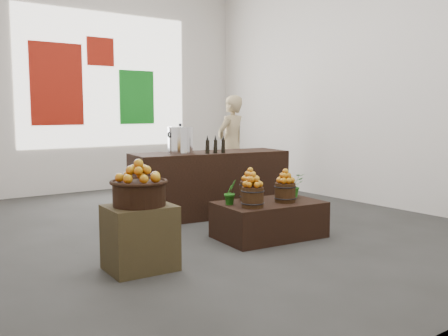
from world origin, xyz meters
TOP-DOWN VIEW (x-y plane):
  - ground at (0.00, 0.00)m, footprint 7.00×7.00m
  - back_wall at (0.00, 3.50)m, footprint 6.00×0.04m
  - back_opening at (0.30, 3.48)m, footprint 3.20×0.02m
  - deco_red_left at (-0.60, 3.47)m, footprint 0.90×0.04m
  - deco_green_right at (0.90, 3.47)m, footprint 0.70×0.04m
  - deco_red_upper at (0.20, 3.47)m, footprint 0.50×0.04m
  - crate at (-1.38, -1.14)m, footprint 0.62×0.52m
  - wicker_basket at (-1.38, -1.14)m, footprint 0.48×0.48m
  - apples_in_basket at (-1.38, -1.14)m, footprint 0.37×0.37m
  - display_table at (0.35, -0.95)m, footprint 1.25×0.85m
  - apple_bucket_front_left at (0.00, -1.08)m, footprint 0.24×0.24m
  - apples_in_bucket_front_left at (0.00, -1.08)m, footprint 0.18×0.18m
  - apple_bucket_front_right at (0.50, -1.06)m, footprint 0.24×0.24m
  - apples_in_bucket_front_right at (0.50, -1.06)m, footprint 0.18×0.18m
  - apple_bucket_rear at (0.26, -0.72)m, footprint 0.24×0.24m
  - apples_in_bucket_rear at (0.26, -0.72)m, footprint 0.18×0.18m
  - herb_garnish_right at (0.79, -0.88)m, footprint 0.27×0.24m
  - herb_garnish_left at (-0.10, -0.82)m, footprint 0.18×0.16m
  - counter at (0.50, 0.46)m, footprint 2.23×0.98m
  - stock_pot_left at (0.07, 0.52)m, footprint 0.33×0.33m
  - oil_cruets at (0.47, 0.24)m, footprint 0.24×0.09m
  - shopper at (1.85, 1.76)m, footprint 0.71×0.56m

SIDE VIEW (x-z plane):
  - ground at x=0.00m, z-range 0.00..0.00m
  - display_table at x=0.35m, z-range 0.00..0.41m
  - crate at x=-1.38m, z-range 0.00..0.59m
  - counter at x=0.50m, z-range 0.00..0.88m
  - apple_bucket_front_left at x=0.00m, z-range 0.41..0.63m
  - apple_bucket_front_right at x=0.50m, z-range 0.41..0.63m
  - apple_bucket_rear at x=0.26m, z-range 0.41..0.63m
  - herb_garnish_left at x=-0.10m, z-range 0.41..0.69m
  - herb_garnish_right at x=0.79m, z-range 0.41..0.70m
  - wicker_basket at x=-1.38m, z-range 0.59..0.81m
  - apples_in_bucket_front_left at x=0.00m, z-range 0.63..0.79m
  - apples_in_bucket_front_right at x=0.50m, z-range 0.63..0.79m
  - apples_in_bucket_rear at x=0.26m, z-range 0.63..0.79m
  - shopper at x=1.85m, z-range 0.00..1.71m
  - apples_in_basket at x=-1.38m, z-range 0.81..1.01m
  - oil_cruets at x=0.47m, z-range 0.88..1.13m
  - stock_pot_left at x=0.07m, z-range 0.88..1.22m
  - deco_green_right at x=0.90m, z-range 1.20..2.20m
  - deco_red_left at x=-0.60m, z-range 1.20..2.60m
  - back_wall at x=0.00m, z-range 0.00..4.00m
  - back_opening at x=0.30m, z-range 0.80..3.20m
  - deco_red_upper at x=0.20m, z-range 2.25..2.75m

